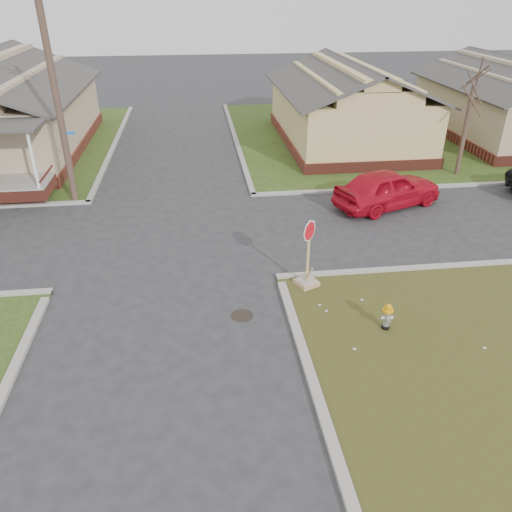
{
  "coord_description": "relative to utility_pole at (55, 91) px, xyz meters",
  "views": [
    {
      "loc": [
        1.17,
        -12.2,
        8.38
      ],
      "look_at": [
        2.79,
        1.0,
        1.1
      ],
      "focal_mm": 35.0,
      "sensor_mm": 36.0,
      "label": 1
    }
  ],
  "objects": [
    {
      "name": "ground",
      "position": [
        4.2,
        -8.9,
        -4.66
      ],
      "size": [
        120.0,
        120.0,
        0.0
      ],
      "primitive_type": "plane",
      "color": "#2C2C2F",
      "rests_on": "ground"
    },
    {
      "name": "side_house_tan",
      "position": [
        24.2,
        7.6,
        -2.47
      ],
      "size": [
        7.6,
        11.6,
        4.7
      ],
      "color": "maroon",
      "rests_on": "ground"
    },
    {
      "name": "side_house_yellow",
      "position": [
        14.2,
        7.6,
        -2.47
      ],
      "size": [
        7.6,
        11.6,
        4.7
      ],
      "color": "maroon",
      "rests_on": "ground"
    },
    {
      "name": "red_sedan",
      "position": [
        13.28,
        -2.16,
        -3.85
      ],
      "size": [
        5.13,
        3.5,
        1.62
      ],
      "primitive_type": "imported",
      "rotation": [
        0.0,
        0.0,
        1.94
      ],
      "color": "red",
      "rests_on": "ground"
    },
    {
      "name": "fire_hydrant",
      "position": [
        10.25,
        -10.54,
        -4.18
      ],
      "size": [
        0.3,
        0.3,
        0.8
      ],
      "rotation": [
        0.0,
        0.0,
        -0.09
      ],
      "color": "black",
      "rests_on": "ground"
    },
    {
      "name": "manhole",
      "position": [
        6.4,
        -9.4,
        -4.66
      ],
      "size": [
        0.64,
        0.64,
        0.01
      ],
      "primitive_type": "cylinder",
      "color": "black",
      "rests_on": "ground"
    },
    {
      "name": "curbs",
      "position": [
        4.2,
        -3.9,
        -4.66
      ],
      "size": [
        80.0,
        40.0,
        0.12
      ],
      "primitive_type": null,
      "color": "#A49E94",
      "rests_on": "ground"
    },
    {
      "name": "stop_sign",
      "position": [
        8.57,
        -8.06,
        -4.13
      ],
      "size": [
        0.63,
        0.62,
        2.23
      ],
      "rotation": [
        0.0,
        0.0,
        0.43
      ],
      "color": "tan",
      "rests_on": "ground"
    },
    {
      "name": "utility_pole",
      "position": [
        0.0,
        0.0,
        0.0
      ],
      "size": [
        1.8,
        0.28,
        9.0
      ],
      "color": "#432F27",
      "rests_on": "ground"
    },
    {
      "name": "tree_mid_right",
      "position": [
        18.2,
        1.3,
        -2.51
      ],
      "size": [
        0.22,
        0.22,
        4.2
      ],
      "primitive_type": "cylinder",
      "color": "#432F27",
      "rests_on": "verge_far_right"
    }
  ]
}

